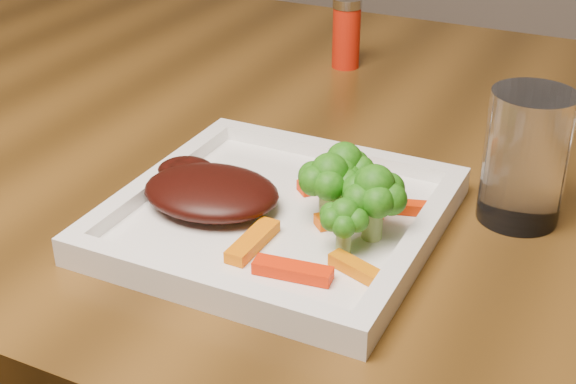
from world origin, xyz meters
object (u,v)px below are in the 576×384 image
at_px(plate, 278,220).
at_px(spice_shaker, 346,33).
at_px(dining_table, 273,369).
at_px(steak, 211,192).
at_px(drinking_glass, 526,158).

relative_size(plate, spice_shaker, 2.93).
bearing_deg(dining_table, steak, -75.76).
distance_m(dining_table, plate, 0.45).
distance_m(dining_table, spice_shaker, 0.46).
bearing_deg(dining_table, spice_shaker, 86.30).
relative_size(plate, drinking_glass, 2.25).
bearing_deg(drinking_glass, dining_table, 161.04).
xyz_separation_m(dining_table, plate, (0.12, -0.21, 0.38)).
bearing_deg(plate, spice_shaker, 104.20).
xyz_separation_m(dining_table, spice_shaker, (0.01, 0.20, 0.42)).
relative_size(plate, steak, 2.18).
distance_m(dining_table, drinking_glass, 0.54).
height_order(spice_shaker, drinking_glass, drinking_glass).
height_order(plate, steak, steak).
bearing_deg(plate, steak, -167.39).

